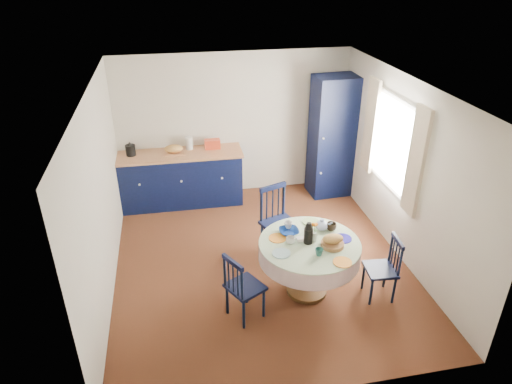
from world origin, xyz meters
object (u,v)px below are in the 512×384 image
pantry_cabinet (333,137)px  cobalt_bowl (289,232)px  mug_b (319,252)px  dining_table (310,251)px  mug_d (288,225)px  mug_a (290,240)px  chair_right (384,268)px  mug_c (331,227)px  chair_left (243,287)px  kitchen_counter (181,177)px  chair_far (278,221)px

pantry_cabinet → cobalt_bowl: 2.76m
pantry_cabinet → mug_b: (-1.17, -2.88, -0.26)m
dining_table → mug_d: size_ratio=11.47×
mug_a → chair_right: bearing=-14.0°
pantry_cabinet → mug_d: size_ratio=19.46×
mug_c → cobalt_bowl: mug_c is taller
mug_a → cobalt_bowl: size_ratio=0.46×
mug_a → mug_d: size_ratio=1.03×
mug_a → mug_b: bearing=-48.8°
pantry_cabinet → cobalt_bowl: bearing=-123.9°
chair_left → cobalt_bowl: chair_left is taller
mug_d → pantry_cabinet: bearing=58.4°
kitchen_counter → cobalt_bowl: bearing=-62.3°
dining_table → chair_left: size_ratio=1.41×
chair_left → mug_c: size_ratio=6.78×
pantry_cabinet → chair_right: (-0.30, -2.86, -0.63)m
chair_right → mug_a: size_ratio=7.55×
dining_table → chair_right: bearing=-15.8°
mug_b → cobalt_bowl: size_ratio=0.40×
mug_c → chair_right: bearing=-41.0°
chair_far → mug_a: (-0.07, -0.89, 0.28)m
pantry_cabinet → mug_d: pantry_cabinet is taller
kitchen_counter → chair_right: size_ratio=2.47×
chair_left → cobalt_bowl: 0.93m
mug_a → mug_c: 0.62m
chair_far → mug_c: chair_far is taller
kitchen_counter → chair_far: bearing=-53.6°
mug_b → mug_c: bearing=56.7°
mug_b → cobalt_bowl: (-0.23, 0.52, -0.02)m
mug_b → mug_d: size_ratio=0.90×
mug_b → pantry_cabinet: bearing=67.8°
mug_a → dining_table: bearing=-7.0°
mug_d → cobalt_bowl: bearing=-99.2°
chair_left → mug_a: chair_left is taller
kitchen_counter → mug_b: size_ratio=21.50×
dining_table → chair_left: (-0.89, -0.29, -0.19)m
chair_right → cobalt_bowl: bearing=-109.4°
mug_d → cobalt_bowl: mug_d is taller
dining_table → mug_d: 0.44m
pantry_cabinet → chair_far: pantry_cabinet is taller
mug_c → dining_table: bearing=-147.2°
pantry_cabinet → mug_c: pantry_cabinet is taller
dining_table → chair_far: size_ratio=1.21×
kitchen_counter → mug_c: kitchen_counter is taller
dining_table → mug_d: (-0.19, 0.36, 0.17)m
mug_a → chair_left: bearing=-153.8°
dining_table → mug_b: (0.02, -0.27, 0.17)m
pantry_cabinet → dining_table: size_ratio=1.70×
mug_a → mug_b: mug_b is taller
chair_right → mug_a: bearing=-98.9°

